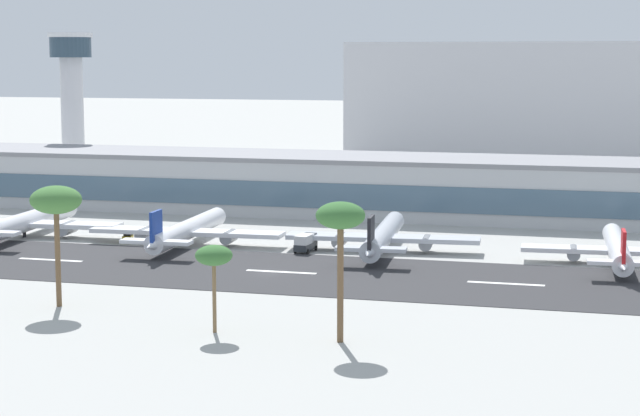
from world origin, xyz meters
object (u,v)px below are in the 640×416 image
airliner_navy_tail_gate_1 (185,231)px  palm_tree_2 (56,202)px  service_baggage_tug_0 (128,237)px  palm_tree_0 (214,257)px  service_box_truck_1 (306,242)px  airliner_red_tail_gate_3 (618,250)px  distant_hotel_block (543,104)px  palm_tree_3 (340,220)px  airliner_blue_tail_gate_0 (24,223)px  control_tower (72,93)px  terminal_building (352,184)px  airliner_black_tail_gate_2 (382,237)px

airliner_navy_tail_gate_1 → palm_tree_2: 54.06m
service_baggage_tug_0 → palm_tree_0: palm_tree_0 is taller
service_box_truck_1 → palm_tree_2: 57.77m
service_box_truck_1 → service_baggage_tug_0: bearing=93.0°
airliner_red_tail_gate_3 → distant_hotel_block: bearing=4.7°
palm_tree_3 → airliner_blue_tail_gate_0: bearing=141.8°
distant_hotel_block → control_tower: bearing=-140.7°
airliner_red_tail_gate_3 → palm_tree_0: bearing=137.7°
service_baggage_tug_0 → palm_tree_3: bearing=-150.1°
terminal_building → palm_tree_2: palm_tree_2 is taller
distant_hotel_block → service_baggage_tug_0: (-66.22, -172.79, -18.84)m
service_baggage_tug_0 → terminal_building: bearing=-46.0°
airliner_blue_tail_gate_0 → palm_tree_3: (79.59, -62.57, 12.47)m
control_tower → distant_hotel_block: (117.31, 95.85, -5.69)m
control_tower → palm_tree_0: (91.77, -138.74, -15.69)m
palm_tree_0 → palm_tree_3: 17.68m
control_tower → service_baggage_tug_0: (51.09, -76.94, -24.53)m
airliner_blue_tail_gate_0 → airliner_navy_tail_gate_1: size_ratio=1.05×
control_tower → airliner_blue_tail_gate_0: control_tower is taller
distant_hotel_block → palm_tree_3: distant_hotel_block is taller
airliner_navy_tail_gate_1 → palm_tree_0: palm_tree_0 is taller
service_box_truck_1 → palm_tree_0: palm_tree_0 is taller
airliner_black_tail_gate_2 → service_baggage_tug_0: (-49.34, -1.78, -1.75)m
palm_tree_3 → palm_tree_2: bearing=168.3°
terminal_building → service_baggage_tug_0: (-32.35, -49.41, -5.55)m
service_box_truck_1 → palm_tree_0: size_ratio=0.54×
control_tower → palm_tree_3: (108.57, -139.28, -10.22)m
airliner_black_tail_gate_2 → palm_tree_2: size_ratio=2.43×
airliner_black_tail_gate_2 → palm_tree_3: 65.84m
service_baggage_tug_0 → palm_tree_3: 85.99m
distant_hotel_block → palm_tree_2: (-52.21, -226.16, -4.90)m
distant_hotel_block → palm_tree_3: size_ratio=7.06×
control_tower → service_baggage_tug_0: control_tower is taller
palm_tree_2 → palm_tree_3: palm_tree_3 is taller
distant_hotel_block → airliner_blue_tail_gate_0: size_ratio=2.87×
airliner_blue_tail_gate_0 → service_box_truck_1: (57.94, -1.76, -1.10)m
airliner_red_tail_gate_3 → service_box_truck_1: (-54.77, -1.44, -0.84)m
palm_tree_2 → palm_tree_3: bearing=-11.7°
terminal_building → airliner_navy_tail_gate_1: (-20.26, -50.15, -3.85)m
terminal_building → airliner_red_tail_gate_3: bearing=-40.4°
airliner_black_tail_gate_2 → airliner_blue_tail_gate_0: bearing=86.5°
distant_hotel_block → service_baggage_tug_0: size_ratio=35.81×
airliner_navy_tail_gate_1 → service_baggage_tug_0: 12.23m
service_baggage_tug_0 → service_box_truck_1: service_box_truck_1 is taller
terminal_building → service_baggage_tug_0: 59.32m
service_box_truck_1 → control_tower: bearing=53.3°
airliner_navy_tail_gate_1 → service_box_truck_1: airliner_navy_tail_gate_1 is taller
airliner_navy_tail_gate_1 → service_box_truck_1: 23.76m
control_tower → airliner_black_tail_gate_2: size_ratio=0.99×
service_baggage_tug_0 → palm_tree_3: (57.48, -62.34, 14.31)m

